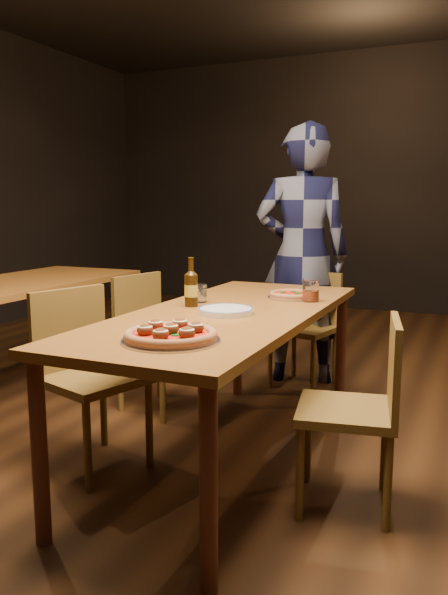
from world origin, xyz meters
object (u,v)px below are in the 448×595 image
at_px(chair_main_e, 346,409).
at_px(pizza_margherita, 292,295).
at_px(water_glass, 200,293).
at_px(diner, 302,255).
at_px(table_main, 228,325).
at_px(table_left, 4,294).
at_px(chair_end, 303,328).
at_px(plate_stack, 226,311).
at_px(chair_main_sw, 160,341).
at_px(amber_glass, 311,291).
at_px(beer_bottle, 191,289).
at_px(chair_main_nw, 94,377).
at_px(pizza_meatball, 171,335).

xyz_separation_m(chair_main_e, pizza_margherita, (-0.45, 0.69, 0.35)).
bearing_deg(water_glass, diner, 82.35).
distance_m(table_main, pizza_margherita, 0.52).
bearing_deg(chair_main_e, table_left, -112.74).
distance_m(chair_end, plate_stack, 1.42).
distance_m(chair_main_sw, water_glass, 0.66).
xyz_separation_m(table_main, amber_glass, (0.29, 0.42, 0.13)).
bearing_deg(beer_bottle, chair_main_sw, 134.31).
xyz_separation_m(table_main, chair_main_nw, (-0.55, -0.33, -0.23)).
relative_size(pizza_meatball, beer_bottle, 1.55).
relative_size(table_left, chair_end, 2.44).
relative_size(water_glass, amber_glass, 0.87).
distance_m(chair_main_nw, chair_main_sw, 0.83).
bearing_deg(plate_stack, chair_main_nw, -155.90).
distance_m(pizza_margherita, diner, 0.99).
bearing_deg(chair_end, plate_stack, -76.47).
height_order(table_main, table_left, same).
bearing_deg(amber_glass, pizza_margherita, 148.97).
distance_m(chair_end, pizza_meatball, 1.99).
bearing_deg(amber_glass, chair_main_e, -61.98).
distance_m(chair_main_nw, chair_end, 1.71).
distance_m(table_main, chair_main_nw, 0.68).
xyz_separation_m(table_main, pizza_margherita, (0.17, 0.49, 0.09)).
bearing_deg(table_main, chair_end, 89.92).
bearing_deg(diner, pizza_meatball, 76.00).
bearing_deg(chair_main_e, pizza_margherita, -157.36).
height_order(water_glass, diner, diner).
distance_m(chair_main_e, water_glass, 1.00).
bearing_deg(chair_main_sw, table_main, -113.77).
height_order(chair_main_sw, chair_end, chair_main_sw).
relative_size(chair_main_sw, pizza_meatball, 2.35).
height_order(chair_main_e, pizza_meatball, chair_main_e).
bearing_deg(chair_main_nw, table_left, 78.79).
distance_m(table_left, chair_end, 1.99).
height_order(water_glass, amber_glass, amber_glass).
relative_size(table_main, beer_bottle, 8.44).
bearing_deg(table_left, diner, 34.76).
bearing_deg(beer_bottle, chair_main_nw, -133.06).
bearing_deg(chair_end, table_main, -77.31).
bearing_deg(plate_stack, diner, 92.98).
distance_m(chair_main_nw, water_glass, 0.68).
bearing_deg(chair_main_e, chair_main_sw, -129.04).
xyz_separation_m(chair_main_e, chair_end, (-0.62, 1.50, -0.01)).
bearing_deg(table_main, beer_bottle, 172.03).
xyz_separation_m(table_main, chair_main_sw, (-0.66, 0.49, -0.25)).
xyz_separation_m(plate_stack, beer_bottle, (-0.23, 0.10, 0.07)).
bearing_deg(table_main, plate_stack, -74.89).
distance_m(table_main, pizza_meatball, 0.67).
xyz_separation_m(pizza_meatball, amber_glass, (0.23, 1.08, 0.03)).
distance_m(table_left, chair_main_nw, 1.33).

